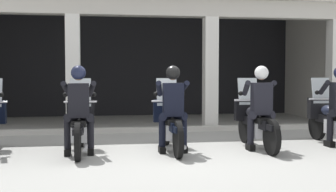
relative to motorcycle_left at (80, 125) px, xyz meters
name	(u,v)px	position (x,y,z in m)	size (l,w,h in m)	color
ground_plane	(153,131)	(1.67, 2.66, -0.50)	(80.00, 80.00, 0.00)	#999993
station_building	(136,47)	(1.47, 5.28, 1.72)	(11.61, 4.44, 3.49)	black
kerb_strip	(146,130)	(1.47, 2.48, -0.44)	(11.11, 0.24, 0.12)	#B7B5AD
motorcycle_left	(80,125)	(0.00, 0.00, 0.00)	(0.62, 2.04, 1.35)	black
police_officer_left	(79,102)	(0.00, -0.28, 0.44)	(0.63, 0.61, 1.58)	black
motorcycle_center	(170,123)	(1.67, -0.02, 0.00)	(0.62, 2.04, 1.35)	black
police_officer_center	(173,101)	(1.67, -0.31, 0.44)	(0.63, 0.61, 1.58)	black
motorcycle_right	(255,122)	(3.35, -0.03, 0.00)	(0.62, 2.04, 1.35)	black
police_officer_right	(261,100)	(3.35, -0.31, 0.44)	(0.63, 0.61, 1.58)	black
motorcycle_far_right	(331,120)	(5.02, 0.11, 0.00)	(0.62, 2.04, 1.35)	black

